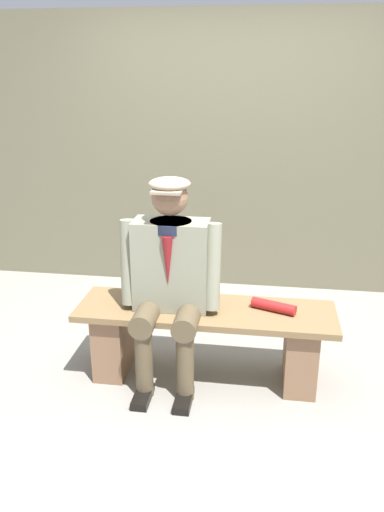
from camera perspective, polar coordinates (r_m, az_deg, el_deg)
The scene contains 5 objects.
ground_plane at distance 3.54m, azimuth 1.42°, elevation -12.99°, with size 30.00×30.00×0.00m, color gray.
bench at distance 3.38m, azimuth 1.47°, elevation -8.71°, with size 1.64×0.48×0.49m.
seated_man at distance 3.17m, azimuth -2.48°, elevation -2.01°, with size 0.63×0.58×1.33m.
rolled_magazine at distance 3.29m, azimuth 9.00°, elevation -5.50°, with size 0.07×0.07×0.28m, color #B21E1E.
stadium_wall at distance 4.72m, azimuth 4.15°, elevation 11.10°, with size 12.00×0.24×2.40m, color #67634C.
Camera 1 is at (-0.35, 2.95, 1.92)m, focal length 36.22 mm.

